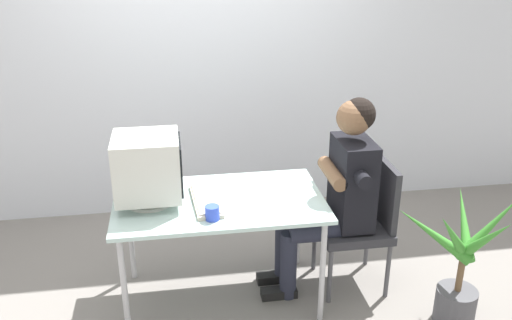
{
  "coord_description": "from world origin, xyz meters",
  "views": [
    {
      "loc": [
        -0.25,
        -3.04,
        2.24
      ],
      "look_at": [
        0.23,
        0.0,
        0.98
      ],
      "focal_mm": 38.34,
      "sensor_mm": 36.0,
      "label": 1
    }
  ],
  "objects_px": {
    "desk_mug": "(212,213)",
    "office_chair": "(362,218)",
    "desk": "(219,208)",
    "person_seated": "(337,188)",
    "keyboard": "(206,200)",
    "potted_plant": "(460,268)",
    "crt_monitor": "(148,167)"
  },
  "relations": [
    {
      "from": "desk",
      "to": "person_seated",
      "type": "relative_size",
      "value": 0.98
    },
    {
      "from": "keyboard",
      "to": "office_chair",
      "type": "xyz_separation_m",
      "value": [
        1.04,
        0.06,
        -0.24
      ]
    },
    {
      "from": "keyboard",
      "to": "office_chair",
      "type": "bearing_deg",
      "value": 3.13
    },
    {
      "from": "desk",
      "to": "desk_mug",
      "type": "bearing_deg",
      "value": -104.25
    },
    {
      "from": "crt_monitor",
      "to": "person_seated",
      "type": "height_order",
      "value": "person_seated"
    },
    {
      "from": "office_chair",
      "to": "potted_plant",
      "type": "height_order",
      "value": "office_chair"
    },
    {
      "from": "office_chair",
      "to": "person_seated",
      "type": "relative_size",
      "value": 0.67
    },
    {
      "from": "desk",
      "to": "potted_plant",
      "type": "height_order",
      "value": "potted_plant"
    },
    {
      "from": "desk_mug",
      "to": "office_chair",
      "type": "bearing_deg",
      "value": 15.07
    },
    {
      "from": "office_chair",
      "to": "person_seated",
      "type": "bearing_deg",
      "value": 180.0
    },
    {
      "from": "keyboard",
      "to": "person_seated",
      "type": "relative_size",
      "value": 0.36
    },
    {
      "from": "keyboard",
      "to": "potted_plant",
      "type": "bearing_deg",
      "value": -16.64
    },
    {
      "from": "desk",
      "to": "potted_plant",
      "type": "relative_size",
      "value": 1.49
    },
    {
      "from": "person_seated",
      "to": "potted_plant",
      "type": "relative_size",
      "value": 1.52
    },
    {
      "from": "potted_plant",
      "to": "desk_mug",
      "type": "distance_m",
      "value": 1.53
    },
    {
      "from": "crt_monitor",
      "to": "potted_plant",
      "type": "relative_size",
      "value": 0.49
    },
    {
      "from": "desk",
      "to": "desk_mug",
      "type": "relative_size",
      "value": 13.75
    },
    {
      "from": "office_chair",
      "to": "person_seated",
      "type": "xyz_separation_m",
      "value": [
        -0.19,
        0.0,
        0.24
      ]
    },
    {
      "from": "person_seated",
      "to": "desk_mug",
      "type": "xyz_separation_m",
      "value": [
        -0.83,
        -0.27,
        0.03
      ]
    },
    {
      "from": "person_seated",
      "to": "potted_plant",
      "type": "xyz_separation_m",
      "value": [
        0.64,
        -0.5,
        -0.35
      ]
    },
    {
      "from": "office_chair",
      "to": "person_seated",
      "type": "height_order",
      "value": "person_seated"
    },
    {
      "from": "crt_monitor",
      "to": "potted_plant",
      "type": "distance_m",
      "value": 1.98
    },
    {
      "from": "desk",
      "to": "person_seated",
      "type": "height_order",
      "value": "person_seated"
    },
    {
      "from": "keyboard",
      "to": "person_seated",
      "type": "bearing_deg",
      "value": 3.83
    },
    {
      "from": "desk_mug",
      "to": "potted_plant",
      "type": "bearing_deg",
      "value": -8.81
    },
    {
      "from": "desk_mug",
      "to": "person_seated",
      "type": "bearing_deg",
      "value": 18.33
    },
    {
      "from": "crt_monitor",
      "to": "desk_mug",
      "type": "bearing_deg",
      "value": -36.94
    },
    {
      "from": "person_seated",
      "to": "potted_plant",
      "type": "height_order",
      "value": "person_seated"
    },
    {
      "from": "office_chair",
      "to": "desk_mug",
      "type": "height_order",
      "value": "office_chair"
    },
    {
      "from": "desk_mug",
      "to": "crt_monitor",
      "type": "bearing_deg",
      "value": 143.06
    },
    {
      "from": "desk",
      "to": "keyboard",
      "type": "xyz_separation_m",
      "value": [
        -0.08,
        -0.03,
        0.07
      ]
    },
    {
      "from": "desk",
      "to": "keyboard",
      "type": "height_order",
      "value": "keyboard"
    }
  ]
}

